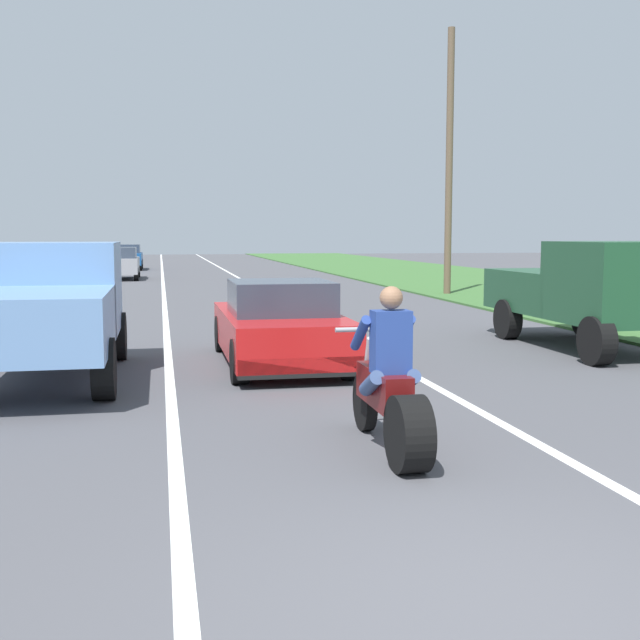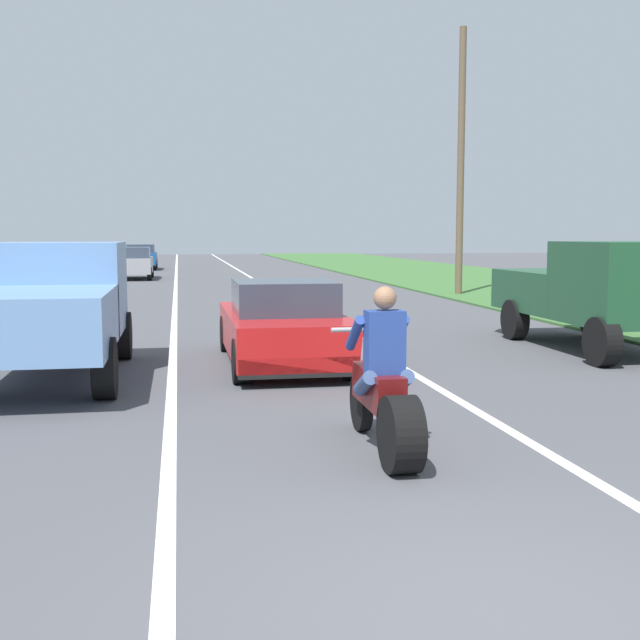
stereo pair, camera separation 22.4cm
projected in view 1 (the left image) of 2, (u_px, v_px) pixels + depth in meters
ground_plane at (517, 616)px, 4.40m from camera, size 160.00×160.00×0.00m
lane_stripe_left_solid at (37, 308)px, 22.83m from camera, size 0.14×120.00×0.01m
lane_stripe_right_solid at (285, 303)px, 24.25m from camera, size 0.14×120.00×0.01m
lane_stripe_centre_dashed at (165, 305)px, 23.54m from camera, size 0.14×120.00×0.01m
grass_verge_right at (587, 297)px, 26.23m from camera, size 10.00×120.00×0.06m
motorcycle_with_rider at (390, 393)px, 7.58m from camera, size 0.70×2.21×1.62m
sports_car_red at (280, 326)px, 12.81m from camera, size 1.84×4.30×1.37m
pickup_truck_left_lane_light_blue at (48, 304)px, 11.42m from camera, size 2.02×4.80×1.98m
pickup_truck_right_shoulder_dark_green at (591, 289)px, 14.53m from camera, size 2.02×4.80×1.98m
utility_pole_roadside at (449, 164)px, 27.03m from camera, size 0.24×0.24×8.99m
distant_car_far_ahead at (119, 263)px, 37.05m from camera, size 1.80×4.00×1.50m
distant_car_further_ahead at (127, 257)px, 47.00m from camera, size 1.80×4.00×1.50m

